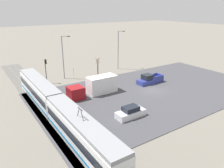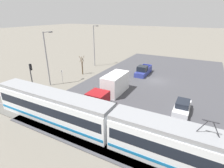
{
  "view_description": "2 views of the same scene",
  "coord_description": "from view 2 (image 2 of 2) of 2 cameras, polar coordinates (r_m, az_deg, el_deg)",
  "views": [
    {
      "loc": [
        -27.43,
        27.4,
        14.82
      ],
      "look_at": [
        3.17,
        7.05,
        1.74
      ],
      "focal_mm": 35.0,
      "sensor_mm": 36.0,
      "label": 1
    },
    {
      "loc": [
        -7.16,
        31.19,
        11.71
      ],
      "look_at": [
        3.58,
        10.97,
        2.54
      ],
      "focal_mm": 28.0,
      "sensor_mm": 36.0,
      "label": 2
    }
  ],
  "objects": [
    {
      "name": "ground_plane",
      "position": [
        34.07,
        14.13,
        1.05
      ],
      "size": [
        320.0,
        320.0,
        0.0
      ],
      "primitive_type": "plane",
      "color": "slate"
    },
    {
      "name": "street_lamp_mid_block",
      "position": [
        31.53,
        -20.41,
        8.59
      ],
      "size": [
        0.36,
        1.95,
        9.14
      ],
      "color": "gray",
      "rests_on": "ground"
    },
    {
      "name": "pickup_truck",
      "position": [
        36.7,
        10.17,
        4.21
      ],
      "size": [
        1.99,
        5.73,
        1.94
      ],
      "color": "navy",
      "rests_on": "ground"
    },
    {
      "name": "road_surface",
      "position": [
        34.06,
        14.13,
        1.11
      ],
      "size": [
        23.55,
        42.64,
        0.08
      ],
      "color": "#424247",
      "rests_on": "ground"
    },
    {
      "name": "traffic_light_pole",
      "position": [
        28.7,
        -24.8,
        2.59
      ],
      "size": [
        0.28,
        0.47,
        4.96
      ],
      "color": "#47474C",
      "rests_on": "ground"
    },
    {
      "name": "light_rail_tram",
      "position": [
        17.19,
        -0.01,
        -13.36
      ],
      "size": [
        31.07,
        2.6,
        4.67
      ],
      "color": "white",
      "rests_on": "ground"
    },
    {
      "name": "rail_bed",
      "position": [
        18.47,
        -1.62,
        -17.32
      ],
      "size": [
        69.68,
        4.4,
        0.22
      ],
      "color": "#5B5954",
      "rests_on": "ground"
    },
    {
      "name": "sedan_car_0",
      "position": [
        23.94,
        21.91,
        -7.18
      ],
      "size": [
        1.8,
        4.3,
        1.58
      ],
      "rotation": [
        0.0,
        0.0,
        3.14
      ],
      "color": "silver",
      "rests_on": "ground"
    },
    {
      "name": "street_tree",
      "position": [
        36.68,
        -9.69,
        5.81
      ],
      "size": [
        0.94,
        0.78,
        3.91
      ],
      "color": "brown",
      "rests_on": "ground"
    },
    {
      "name": "no_parking_sign",
      "position": [
        32.39,
        -15.97,
        2.63
      ],
      "size": [
        0.32,
        0.08,
        2.51
      ],
      "color": "gray",
      "rests_on": "ground"
    },
    {
      "name": "box_truck",
      "position": [
        26.4,
        -0.14,
        -0.95
      ],
      "size": [
        2.49,
        9.06,
        3.04
      ],
      "color": "maroon",
      "rests_on": "ground"
    },
    {
      "name": "street_lamp_near_crossing",
      "position": [
        42.01,
        -5.76,
        12.99
      ],
      "size": [
        0.36,
        1.95,
        9.37
      ],
      "color": "gray",
      "rests_on": "ground"
    }
  ]
}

